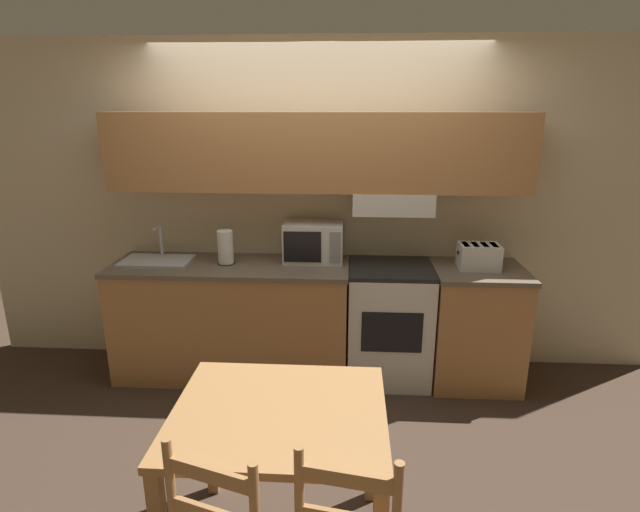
# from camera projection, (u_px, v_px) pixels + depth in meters

# --- Properties ---
(ground_plane) EXTENTS (16.00, 16.00, 0.00)m
(ground_plane) POSITION_uv_depth(u_px,v_px,m) (318.00, 356.00, 4.28)
(ground_plane) COLOR #3D2D23
(wall_back) EXTENTS (5.48, 0.38, 2.55)m
(wall_back) POSITION_uv_depth(u_px,v_px,m) (319.00, 185.00, 3.80)
(wall_back) COLOR beige
(wall_back) RESTS_ON ground_plane
(lower_counter_main) EXTENTS (1.80, 0.62, 0.91)m
(lower_counter_main) POSITION_uv_depth(u_px,v_px,m) (233.00, 319.00, 3.90)
(lower_counter_main) COLOR #B27A47
(lower_counter_main) RESTS_ON ground_plane
(lower_counter_right_stub) EXTENTS (0.67, 0.62, 0.91)m
(lower_counter_right_stub) POSITION_uv_depth(u_px,v_px,m) (475.00, 325.00, 3.79)
(lower_counter_right_stub) COLOR #B27A47
(lower_counter_right_stub) RESTS_ON ground_plane
(stove_range) EXTENTS (0.62, 0.58, 0.91)m
(stove_range) POSITION_uv_depth(u_px,v_px,m) (389.00, 322.00, 3.84)
(stove_range) COLOR silver
(stove_range) RESTS_ON ground_plane
(microwave) EXTENTS (0.45, 0.30, 0.30)m
(microwave) POSITION_uv_depth(u_px,v_px,m) (313.00, 242.00, 3.82)
(microwave) COLOR silver
(microwave) RESTS_ON lower_counter_main
(toaster) EXTENTS (0.30, 0.21, 0.18)m
(toaster) POSITION_uv_depth(u_px,v_px,m) (479.00, 256.00, 3.65)
(toaster) COLOR silver
(toaster) RESTS_ON lower_counter_right_stub
(sink_basin) EXTENTS (0.52, 0.33, 0.27)m
(sink_basin) POSITION_uv_depth(u_px,v_px,m) (157.00, 260.00, 3.80)
(sink_basin) COLOR #B7BABF
(sink_basin) RESTS_ON lower_counter_main
(paper_towel_roll) EXTENTS (0.13, 0.13, 0.26)m
(paper_towel_roll) POSITION_uv_depth(u_px,v_px,m) (225.00, 247.00, 3.75)
(paper_towel_roll) COLOR black
(paper_towel_roll) RESTS_ON lower_counter_main
(dining_table) EXTENTS (0.94, 0.80, 0.77)m
(dining_table) POSITION_uv_depth(u_px,v_px,m) (280.00, 432.00, 2.22)
(dining_table) COLOR #9E7042
(dining_table) RESTS_ON ground_plane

